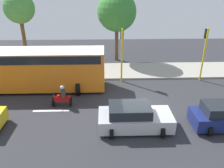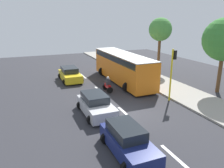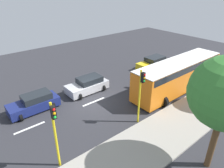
% 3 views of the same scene
% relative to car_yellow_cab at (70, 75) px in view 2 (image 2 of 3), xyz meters
% --- Properties ---
extents(ground_plane, '(40.00, 60.00, 0.10)m').
position_rel_car_yellow_cab_xyz_m(ground_plane, '(1.89, -10.61, -0.76)').
color(ground_plane, '#2D2D33').
extents(sidewalk, '(4.00, 60.00, 0.15)m').
position_rel_car_yellow_cab_xyz_m(sidewalk, '(8.89, -10.61, -0.64)').
color(sidewalk, '#9E998E').
rests_on(sidewalk, ground).
extents(lane_stripe_north, '(0.20, 2.40, 0.01)m').
position_rel_car_yellow_cab_xyz_m(lane_stripe_north, '(1.89, -16.61, -0.71)').
color(lane_stripe_north, white).
rests_on(lane_stripe_north, ground).
extents(lane_stripe_mid, '(0.20, 2.40, 0.01)m').
position_rel_car_yellow_cab_xyz_m(lane_stripe_mid, '(1.89, -10.61, -0.71)').
color(lane_stripe_mid, white).
rests_on(lane_stripe_mid, ground).
extents(lane_stripe_south, '(0.20, 2.40, 0.01)m').
position_rel_car_yellow_cab_xyz_m(lane_stripe_south, '(1.89, -4.61, -0.71)').
color(lane_stripe_south, white).
rests_on(lane_stripe_south, ground).
extents(lane_stripe_far_south, '(0.20, 2.40, 0.01)m').
position_rel_car_yellow_cab_xyz_m(lane_stripe_far_south, '(1.89, 1.39, -0.71)').
color(lane_stripe_far_south, white).
rests_on(lane_stripe_far_south, ground).
extents(car_yellow_cab, '(2.34, 4.33, 1.52)m').
position_rel_car_yellow_cab_xyz_m(car_yellow_cab, '(0.00, 0.00, 0.00)').
color(car_yellow_cab, yellow).
rests_on(car_yellow_cab, ground).
extents(car_silver, '(2.31, 4.23, 1.52)m').
position_rel_car_yellow_cab_xyz_m(car_silver, '(-0.18, -9.88, -0.00)').
color(car_silver, '#B7B7BC').
rests_on(car_silver, ground).
extents(car_dark_blue, '(2.13, 4.23, 1.52)m').
position_rel_car_yellow_cab_xyz_m(car_dark_blue, '(-0.22, -15.32, -0.00)').
color(car_dark_blue, navy).
rests_on(car_dark_blue, ground).
extents(city_bus, '(3.20, 11.00, 3.16)m').
position_rel_car_yellow_cab_xyz_m(city_bus, '(5.36, -2.69, 1.13)').
color(city_bus, orange).
rests_on(city_bus, ground).
extents(motorcycle, '(0.60, 1.30, 1.53)m').
position_rel_car_yellow_cab_xyz_m(motorcycle, '(2.56, -5.29, -0.07)').
color(motorcycle, black).
rests_on(motorcycle, ground).
extents(pedestrian_near_signal, '(0.40, 0.24, 1.69)m').
position_rel_car_yellow_cab_xyz_m(pedestrian_near_signal, '(9.58, -2.30, 0.35)').
color(pedestrian_near_signal, '#1E1E4C').
rests_on(pedestrian_near_signal, sidewalk).
extents(traffic_light_corner, '(0.49, 0.24, 4.50)m').
position_rel_car_yellow_cab_xyz_m(traffic_light_corner, '(6.74, -9.64, 2.22)').
color(traffic_light_corner, yellow).
rests_on(traffic_light_corner, ground).
extents(street_tree_north, '(2.94, 2.94, 6.98)m').
position_rel_car_yellow_cab_xyz_m(street_tree_north, '(11.82, -0.08, 4.73)').
color(street_tree_north, brown).
rests_on(street_tree_north, ground).
extents(street_tree_center, '(3.95, 3.95, 7.02)m').
position_rel_car_yellow_cab_xyz_m(street_tree_center, '(12.40, -9.50, 4.31)').
color(street_tree_center, brown).
rests_on(street_tree_center, ground).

